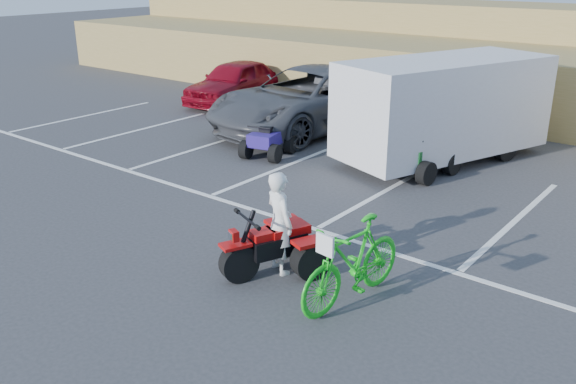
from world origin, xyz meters
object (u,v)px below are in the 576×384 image
Objects in this scene: red_trike_atv at (271,272)px; cargo_trailer at (444,107)px; quad_atv_green at (421,175)px; quad_atv_blue at (269,156)px; grey_pickup at (309,99)px; red_car at (235,82)px; rider at (280,223)px; green_dirt_bike at (352,262)px.

red_trike_atv is 0.28× the size of cargo_trailer.
cargo_trailer is 1.85m from quad_atv_green.
quad_atv_green reaches higher than quad_atv_blue.
quad_atv_blue is 0.88× the size of quad_atv_green.
red_car is at bearing 169.12° from grey_pickup.
cargo_trailer is 4.25× the size of quad_atv_blue.
quad_atv_blue is (-4.02, 4.54, -0.81)m from rider.
quad_atv_green is (-1.74, 5.66, -0.61)m from green_dirt_bike.
red_trike_atv is at bearing -62.51° from quad_atv_blue.
red_car is at bearing 127.52° from quad_atv_blue.
rider reaches higher than red_trike_atv.
cargo_trailer reaches higher than rider.
red_trike_atv is at bearing -66.24° from cargo_trailer.
rider is 0.79× the size of green_dirt_bike.
cargo_trailer reaches higher than grey_pickup.
cargo_trailer is at bearing -19.05° from red_car.
grey_pickup is at bearing 137.51° from green_dirt_bike.
rider is at bearing -78.54° from quad_atv_green.
grey_pickup reaches higher than quad_atv_green.
rider is at bearing -51.29° from red_car.
green_dirt_bike is (1.37, -0.09, -0.20)m from rider.
grey_pickup is 4.76× the size of quad_atv_blue.
grey_pickup reaches higher than rider.
quad_atv_green is (4.45, -1.73, -0.88)m from grey_pickup.
red_car reaches higher than quad_atv_green.
cargo_trailer reaches higher than green_dirt_bike.
grey_pickup is at bearing -25.01° from red_car.
rider is 6.90m from cargo_trailer.
cargo_trailer is 3.73× the size of quad_atv_green.
green_dirt_bike is 9.64m from grey_pickup.
green_dirt_bike is at bearing 24.78° from red_trike_atv.
cargo_trailer is (-0.53, 6.86, 0.51)m from rider.
quad_atv_blue is 3.79m from quad_atv_green.
red_trike_atv is 8.87m from grey_pickup.
quad_atv_green is (3.65, 1.03, 0.00)m from quad_atv_blue.
cargo_trailer is (-0.47, 7.00, 1.32)m from red_trike_atv.
grey_pickup is 4.33m from cargo_trailer.
rider is (0.06, 0.14, 0.81)m from red_trike_atv.
cargo_trailer is (4.29, -0.44, 0.45)m from grey_pickup.
grey_pickup is 4.17× the size of quad_atv_green.
green_dirt_bike is 7.13m from quad_atv_blue.
red_trike_atv is 1.04× the size of quad_atv_green.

